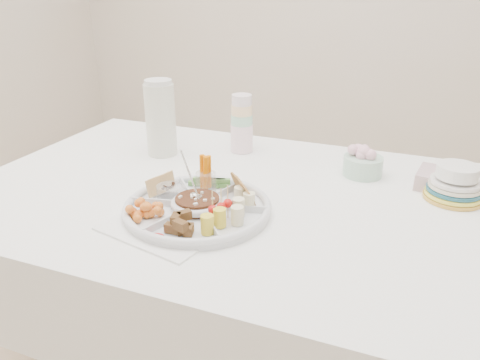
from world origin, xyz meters
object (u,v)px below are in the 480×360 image
at_px(dining_table, 227,296).
at_px(party_tray, 197,206).
at_px(plate_stack, 455,183).
at_px(thermos, 160,117).

height_order(dining_table, party_tray, party_tray).
distance_m(dining_table, plate_stack, 0.77).
height_order(dining_table, thermos, thermos).
relative_size(party_tray, thermos, 1.43).
height_order(thermos, plate_stack, thermos).
distance_m(party_tray, thermos, 0.49).
relative_size(dining_table, thermos, 5.73).
xyz_separation_m(dining_table, plate_stack, (0.61, 0.18, 0.43)).
bearing_deg(dining_table, plate_stack, 16.16).
relative_size(thermos, plate_stack, 1.67).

